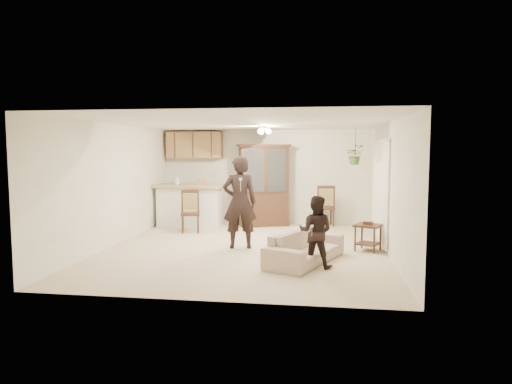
# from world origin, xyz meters

# --- Properties ---
(floor) EXTENTS (6.50, 6.50, 0.00)m
(floor) POSITION_xyz_m (0.00, 0.00, 0.00)
(floor) COLOR beige
(floor) RESTS_ON ground
(ceiling) EXTENTS (5.50, 6.50, 0.02)m
(ceiling) POSITION_xyz_m (0.00, 0.00, 2.50)
(ceiling) COLOR white
(ceiling) RESTS_ON wall_back
(wall_back) EXTENTS (5.50, 0.02, 2.50)m
(wall_back) POSITION_xyz_m (0.00, 3.25, 1.25)
(wall_back) COLOR white
(wall_back) RESTS_ON ground
(wall_front) EXTENTS (5.50, 0.02, 2.50)m
(wall_front) POSITION_xyz_m (0.00, -3.25, 1.25)
(wall_front) COLOR white
(wall_front) RESTS_ON ground
(wall_left) EXTENTS (0.02, 6.50, 2.50)m
(wall_left) POSITION_xyz_m (-2.75, 0.00, 1.25)
(wall_left) COLOR white
(wall_left) RESTS_ON ground
(wall_right) EXTENTS (0.02, 6.50, 2.50)m
(wall_right) POSITION_xyz_m (2.75, 0.00, 1.25)
(wall_right) COLOR white
(wall_right) RESTS_ON ground
(breakfast_bar) EXTENTS (1.60, 0.55, 1.00)m
(breakfast_bar) POSITION_xyz_m (-1.85, 2.35, 0.50)
(breakfast_bar) COLOR white
(breakfast_bar) RESTS_ON floor
(bar_top) EXTENTS (1.75, 0.70, 0.08)m
(bar_top) POSITION_xyz_m (-1.85, 2.35, 1.05)
(bar_top) COLOR tan
(bar_top) RESTS_ON breakfast_bar
(upper_cabinets) EXTENTS (1.50, 0.34, 0.70)m
(upper_cabinets) POSITION_xyz_m (-1.90, 3.07, 2.10)
(upper_cabinets) COLOR olive
(upper_cabinets) RESTS_ON wall_back
(vertical_blinds) EXTENTS (0.06, 2.30, 2.10)m
(vertical_blinds) POSITION_xyz_m (2.71, 0.90, 1.10)
(vertical_blinds) COLOR white
(vertical_blinds) RESTS_ON wall_right
(ceiling_fixture) EXTENTS (0.36, 0.36, 0.20)m
(ceiling_fixture) POSITION_xyz_m (0.20, 1.20, 2.40)
(ceiling_fixture) COLOR beige
(ceiling_fixture) RESTS_ON ceiling
(hanging_plant) EXTENTS (0.43, 0.37, 0.48)m
(hanging_plant) POSITION_xyz_m (2.30, 2.40, 1.85)
(hanging_plant) COLOR #305120
(hanging_plant) RESTS_ON ceiling
(plant_cord) EXTENTS (0.01, 0.01, 0.65)m
(plant_cord) POSITION_xyz_m (2.30, 2.40, 2.17)
(plant_cord) COLOR black
(plant_cord) RESTS_ON ceiling
(sofa) EXTENTS (1.41, 2.01, 0.73)m
(sofa) POSITION_xyz_m (1.22, -0.98, 0.37)
(sofa) COLOR beige
(sofa) RESTS_ON floor
(adult) EXTENTS (0.73, 0.56, 1.80)m
(adult) POSITION_xyz_m (-0.13, -0.00, 0.90)
(adult) COLOR black
(adult) RESTS_ON floor
(child) EXTENTS (0.75, 0.63, 1.35)m
(child) POSITION_xyz_m (1.40, -1.31, 0.68)
(child) COLOR black
(child) RESTS_ON floor
(china_hutch) EXTENTS (1.43, 0.94, 2.11)m
(china_hutch) POSITION_xyz_m (0.01, 2.75, 1.04)
(china_hutch) COLOR #311D12
(china_hutch) RESTS_ON floor
(side_table) EXTENTS (0.63, 0.63, 0.58)m
(side_table) POSITION_xyz_m (2.41, 0.10, 0.27)
(side_table) COLOR #311D12
(side_table) RESTS_ON floor
(chair_bar) EXTENTS (0.54, 0.54, 1.00)m
(chair_bar) POSITION_xyz_m (-1.61, 1.57, 0.28)
(chair_bar) COLOR #311D12
(chair_bar) RESTS_ON floor
(chair_hutch_left) EXTENTS (0.57, 0.57, 0.91)m
(chair_hutch_left) POSITION_xyz_m (0.16, 2.92, 0.26)
(chair_hutch_left) COLOR #311D12
(chair_hutch_left) RESTS_ON floor
(chair_hutch_right) EXTENTS (0.53, 0.53, 1.07)m
(chair_hutch_right) POSITION_xyz_m (1.59, 2.94, 0.30)
(chair_hutch_right) COLOR #311D12
(chair_hutch_right) RESTS_ON floor
(controller_adult) EXTENTS (0.08, 0.17, 0.05)m
(controller_adult) POSITION_xyz_m (-0.03, -0.42, 1.42)
(controller_adult) COLOR white
(controller_adult) RESTS_ON adult
(controller_child) EXTENTS (0.05, 0.11, 0.03)m
(controller_child) POSITION_xyz_m (1.34, -1.58, 0.74)
(controller_child) COLOR white
(controller_child) RESTS_ON child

